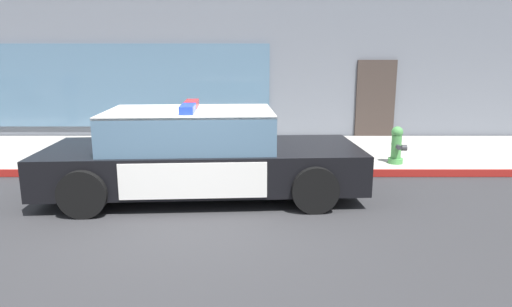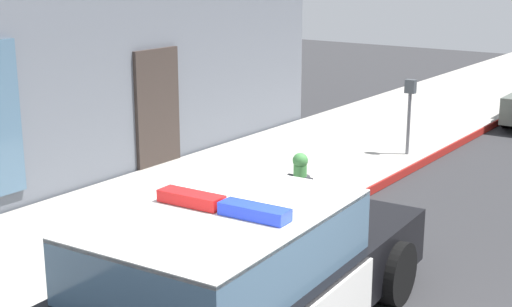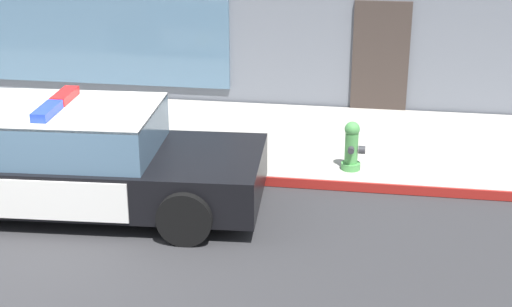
{
  "view_description": "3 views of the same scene",
  "coord_description": "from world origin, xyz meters",
  "views": [
    {
      "loc": [
        0.89,
        -5.73,
        2.21
      ],
      "look_at": [
        0.9,
        1.9,
        0.52
      ],
      "focal_mm": 31.28,
      "sensor_mm": 36.0,
      "label": 1
    },
    {
      "loc": [
        -4.93,
        -2.62,
        3.5
      ],
      "look_at": [
        2.2,
        2.48,
        1.21
      ],
      "focal_mm": 51.89,
      "sensor_mm": 36.0,
      "label": 2
    },
    {
      "loc": [
        3.88,
        -7.68,
        4.3
      ],
      "look_at": [
        2.39,
        1.66,
        0.72
      ],
      "focal_mm": 53.52,
      "sensor_mm": 36.0,
      "label": 3
    }
  ],
  "objects": [
    {
      "name": "ground",
      "position": [
        0.0,
        0.0,
        0.0
      ],
      "size": [
        48.0,
        48.0,
        0.0
      ],
      "primitive_type": "plane",
      "color": "#303033"
    },
    {
      "name": "police_cruiser",
      "position": [
        0.0,
        1.18,
        0.68
      ],
      "size": [
        5.01,
        2.31,
        1.49
      ],
      "rotation": [
        0.0,
        0.0,
        0.06
      ],
      "color": "black",
      "rests_on": "ground"
    },
    {
      "name": "fire_hydrant",
      "position": [
        3.62,
        2.72,
        0.5
      ],
      "size": [
        0.34,
        0.39,
        0.73
      ],
      "color": "#4C994C",
      "rests_on": "sidewalk"
    },
    {
      "name": "curb_red_paint",
      "position": [
        0.0,
        2.25,
        0.08
      ],
      "size": [
        28.8,
        0.04,
        0.14
      ],
      "primitive_type": "cube",
      "color": "maroon",
      "rests_on": "ground"
    },
    {
      "name": "sidewalk",
      "position": [
        0.0,
        4.01,
        0.07
      ],
      "size": [
        48.0,
        3.49,
        0.15
      ],
      "primitive_type": "cube",
      "color": "#B2ADA3",
      "rests_on": "ground"
    }
  ]
}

